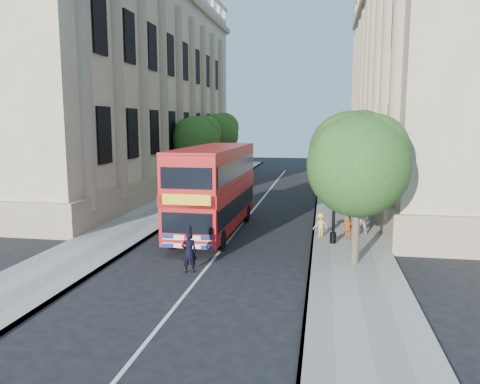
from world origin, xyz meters
The scene contains 17 objects.
ground centered at (0.00, 0.00, 0.00)m, with size 120.00×120.00×0.00m, color black.
pavement_right centered at (5.75, 10.00, 0.06)m, with size 3.50×80.00×0.12m, color gray.
pavement_left centered at (-5.75, 10.00, 0.06)m, with size 3.50×80.00×0.12m, color gray.
building_right centered at (13.80, 24.00, 9.00)m, with size 12.00×38.00×18.00m, color tan.
building_left centered at (-13.80, 24.00, 9.00)m, with size 12.00×38.00×18.00m, color tan.
tree_right_near centered at (5.84, 3.03, 4.25)m, with size 4.00×4.00×6.08m.
tree_right_mid centered at (5.84, 9.03, 4.45)m, with size 4.20×4.20×6.37m.
tree_right_far centered at (5.84, 15.03, 4.31)m, with size 4.00×4.00×6.15m.
tree_left_far centered at (-5.96, 22.03, 4.44)m, with size 4.00×4.00×6.30m.
tree_left_back centered at (-5.96, 30.03, 4.71)m, with size 4.20×4.20×6.65m.
lamp_post centered at (5.00, 6.00, 2.51)m, with size 0.32×0.32×5.16m.
double_decker_bus centered at (-1.03, 7.43, 2.43)m, with size 2.68×9.56×4.39m.
box_van centered at (-1.94, 11.34, 1.35)m, with size 2.16×4.89×2.75m.
police_constable centered at (-0.52, 1.00, 0.80)m, with size 0.59×0.38×1.60m, color black.
woman_pedestrian centered at (6.37, 8.16, 0.98)m, with size 0.84×0.65×1.72m, color beige.
child_a centered at (5.71, 6.80, 0.68)m, with size 0.66×0.27×1.12m, color orange.
child_b centered at (4.40, 7.14, 0.71)m, with size 0.76×0.44×1.18m, color #E8BB4F.
Camera 1 is at (4.46, -15.74, 5.74)m, focal length 35.00 mm.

